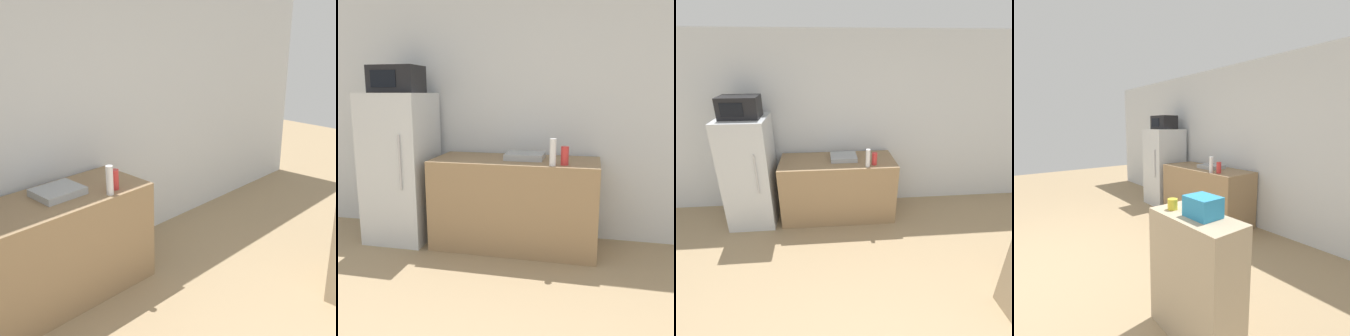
{
  "view_description": "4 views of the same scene",
  "coord_description": "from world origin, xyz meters",
  "views": [
    {
      "loc": [
        -2.03,
        -0.12,
        2.34
      ],
      "look_at": [
        0.38,
        2.18,
        1.19
      ],
      "focal_mm": 50.0,
      "sensor_mm": 36.0,
      "label": 1
    },
    {
      "loc": [
        0.52,
        -0.66,
        1.54
      ],
      "look_at": [
        -0.18,
        2.38,
        0.92
      ],
      "focal_mm": 40.0,
      "sensor_mm": 36.0,
      "label": 2
    },
    {
      "loc": [
        -0.4,
        -0.54,
        2.34
      ],
      "look_at": [
        -0.16,
        2.31,
        1.04
      ],
      "focal_mm": 28.0,
      "sensor_mm": 36.0,
      "label": 3
    },
    {
      "loc": [
        3.04,
        -0.12,
        1.6
      ],
      "look_at": [
        0.43,
        1.9,
        1.08
      ],
      "focal_mm": 28.0,
      "sensor_mm": 36.0,
      "label": 4
    }
  ],
  "objects": [
    {
      "name": "sink_basin",
      "position": [
        -0.11,
        2.94,
        0.93
      ],
      "size": [
        0.37,
        0.32,
        0.06
      ],
      "primitive_type": "cube",
      "color": "#9EA3A8",
      "rests_on": "counter"
    },
    {
      "name": "microwave",
      "position": [
        -1.43,
        2.88,
        1.68
      ],
      "size": [
        0.49,
        0.36,
        0.27
      ],
      "color": "black",
      "rests_on": "refrigerator"
    },
    {
      "name": "bottle_tall",
      "position": [
        0.19,
        2.65,
        1.02
      ],
      "size": [
        0.06,
        0.06,
        0.24
      ],
      "primitive_type": "cylinder",
      "color": "silver",
      "rests_on": "counter"
    },
    {
      "name": "wall_back",
      "position": [
        0.0,
        3.31,
        1.3
      ],
      "size": [
        8.0,
        0.06,
        2.6
      ],
      "primitive_type": "cube",
      "color": "silver",
      "rests_on": "ground_plane"
    },
    {
      "name": "counter",
      "position": [
        -0.2,
        2.91,
        0.45
      ],
      "size": [
        1.63,
        0.67,
        0.9
      ],
      "primitive_type": "cube",
      "color": "#937551",
      "rests_on": "ground_plane"
    },
    {
      "name": "bottle_short",
      "position": [
        0.29,
        2.71,
        0.99
      ],
      "size": [
        0.07,
        0.07,
        0.17
      ],
      "primitive_type": "cylinder",
      "color": "red",
      "rests_on": "counter"
    },
    {
      "name": "refrigerator",
      "position": [
        -1.43,
        2.88,
        0.77
      ],
      "size": [
        0.64,
        0.68,
        1.54
      ],
      "color": "silver",
      "rests_on": "ground_plane"
    }
  ]
}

